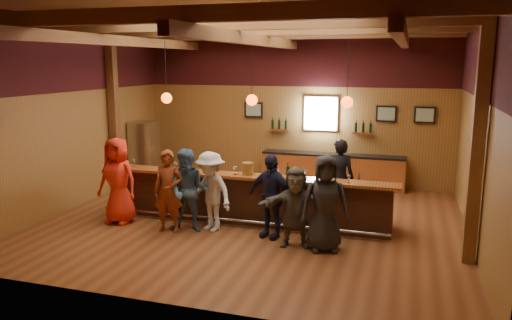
% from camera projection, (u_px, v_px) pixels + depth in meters
% --- Properties ---
extents(room, '(9.04, 9.00, 4.52)m').
position_uv_depth(room, '(253.00, 76.00, 10.50)').
color(room, brown).
rests_on(room, ground).
extents(bar_counter, '(6.30, 1.07, 1.11)m').
position_uv_depth(bar_counter, '(255.00, 198.00, 11.11)').
color(bar_counter, black).
rests_on(bar_counter, ground).
extents(back_bar_cabinet, '(4.00, 0.52, 0.95)m').
position_uv_depth(back_bar_cabinet, '(332.00, 170.00, 14.12)').
color(back_bar_cabinet, brown).
rests_on(back_bar_cabinet, ground).
extents(window, '(0.95, 0.09, 0.95)m').
position_uv_depth(window, '(321.00, 114.00, 14.14)').
color(window, silver).
rests_on(window, room).
extents(framed_pictures, '(5.35, 0.05, 0.45)m').
position_uv_depth(framed_pictures, '(352.00, 113.00, 13.87)').
color(framed_pictures, black).
rests_on(framed_pictures, room).
extents(wine_shelves, '(3.00, 0.18, 0.30)m').
position_uv_depth(wine_shelves, '(320.00, 129.00, 14.16)').
color(wine_shelves, brown).
rests_on(wine_shelves, room).
extents(pendant_lights, '(4.24, 0.24, 1.37)m').
position_uv_depth(pendant_lights, '(252.00, 100.00, 10.55)').
color(pendant_lights, black).
rests_on(pendant_lights, room).
extents(stainless_fridge, '(0.70, 0.70, 1.80)m').
position_uv_depth(stainless_fridge, '(145.00, 152.00, 14.52)').
color(stainless_fridge, silver).
rests_on(stainless_fridge, ground).
extents(customer_orange, '(0.96, 0.66, 1.90)m').
position_uv_depth(customer_orange, '(118.00, 181.00, 10.89)').
color(customer_orange, red).
rests_on(customer_orange, ground).
extents(customer_redvest, '(0.67, 0.48, 1.73)m').
position_uv_depth(customer_redvest, '(168.00, 191.00, 10.33)').
color(customer_redvest, maroon).
rests_on(customer_redvest, ground).
extents(customer_denim, '(0.94, 0.79, 1.75)m').
position_uv_depth(customer_denim, '(188.00, 191.00, 10.34)').
color(customer_denim, '#46698D').
rests_on(customer_denim, ground).
extents(customer_white, '(1.24, 1.00, 1.68)m').
position_uv_depth(customer_white, '(211.00, 191.00, 10.39)').
color(customer_white, silver).
rests_on(customer_white, ground).
extents(customer_navy, '(1.08, 0.69, 1.71)m').
position_uv_depth(customer_navy, '(271.00, 196.00, 9.98)').
color(customer_navy, '#191A33').
rests_on(customer_navy, ground).
extents(customer_brown, '(1.51, 0.74, 1.56)m').
position_uv_depth(customer_brown, '(295.00, 207.00, 9.49)').
color(customer_brown, '#554D44').
rests_on(customer_brown, ground).
extents(customer_dark, '(1.02, 0.82, 1.82)m').
position_uv_depth(customer_dark, '(325.00, 203.00, 9.27)').
color(customer_dark, black).
rests_on(customer_dark, ground).
extents(bartender, '(0.68, 0.47, 1.80)m').
position_uv_depth(bartender, '(339.00, 178.00, 11.36)').
color(bartender, black).
rests_on(bartender, ground).
extents(ice_bucket, '(0.24, 0.24, 0.26)m').
position_uv_depth(ice_bucket, '(248.00, 169.00, 10.71)').
color(ice_bucket, brown).
rests_on(ice_bucket, bar_counter).
extents(bottle_a, '(0.07, 0.07, 0.32)m').
position_uv_depth(bottle_a, '(275.00, 169.00, 10.66)').
color(bottle_a, black).
rests_on(bottle_a, bar_counter).
extents(bottle_b, '(0.07, 0.07, 0.31)m').
position_uv_depth(bottle_b, '(288.00, 172.00, 10.48)').
color(bottle_b, black).
rests_on(bottle_b, bar_counter).
extents(glass_a, '(0.08, 0.08, 0.17)m').
position_uv_depth(glass_a, '(134.00, 161.00, 11.55)').
color(glass_a, silver).
rests_on(glass_a, bar_counter).
extents(glass_b, '(0.08, 0.08, 0.18)m').
position_uv_depth(glass_b, '(168.00, 164.00, 11.20)').
color(glass_b, silver).
rests_on(glass_b, bar_counter).
extents(glass_c, '(0.09, 0.09, 0.19)m').
position_uv_depth(glass_c, '(176.00, 164.00, 11.12)').
color(glass_c, silver).
rests_on(glass_c, bar_counter).
extents(glass_d, '(0.08, 0.08, 0.17)m').
position_uv_depth(glass_d, '(209.00, 167.00, 10.87)').
color(glass_d, silver).
rests_on(glass_d, bar_counter).
extents(glass_e, '(0.09, 0.09, 0.19)m').
position_uv_depth(glass_e, '(235.00, 168.00, 10.71)').
color(glass_e, silver).
rests_on(glass_e, bar_counter).
extents(glass_f, '(0.08, 0.08, 0.18)m').
position_uv_depth(glass_f, '(279.00, 172.00, 10.42)').
color(glass_f, silver).
rests_on(glass_f, bar_counter).
extents(glass_g, '(0.07, 0.07, 0.16)m').
position_uv_depth(glass_g, '(305.00, 173.00, 10.40)').
color(glass_g, silver).
rests_on(glass_g, bar_counter).
extents(glass_h, '(0.07, 0.07, 0.17)m').
position_uv_depth(glass_h, '(349.00, 177.00, 10.01)').
color(glass_h, silver).
rests_on(glass_h, bar_counter).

